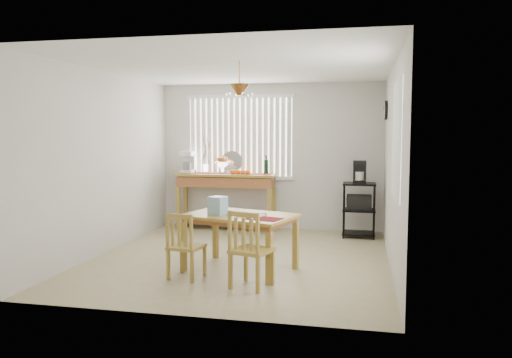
% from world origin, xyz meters
% --- Properties ---
extents(ground, '(4.00, 4.50, 0.01)m').
position_xyz_m(ground, '(0.00, 0.00, -0.01)').
color(ground, tan).
extents(room_shell, '(4.20, 4.70, 2.70)m').
position_xyz_m(room_shell, '(0.00, 0.01, 1.69)').
color(room_shell, silver).
rests_on(room_shell, ground).
extents(sideboard, '(1.78, 0.50, 1.00)m').
position_xyz_m(sideboard, '(-0.74, 1.98, 0.75)').
color(sideboard, '#A78938').
rests_on(sideboard, ground).
extents(sideboard_items, '(1.69, 0.43, 0.77)m').
position_xyz_m(sideboard_items, '(-1.02, 1.99, 1.16)').
color(sideboard_items, maroon).
rests_on(sideboard_items, sideboard).
extents(wire_cart, '(0.53, 0.43, 0.90)m').
position_xyz_m(wire_cart, '(1.59, 1.77, 0.54)').
color(wire_cart, black).
rests_on(wire_cart, ground).
extents(cart_items, '(0.21, 0.26, 0.37)m').
position_xyz_m(cart_items, '(1.59, 1.78, 1.07)').
color(cart_items, black).
rests_on(cart_items, wire_cart).
extents(dining_table, '(1.51, 1.19, 0.71)m').
position_xyz_m(dining_table, '(0.13, -0.59, 0.63)').
color(dining_table, '#A78938').
rests_on(dining_table, ground).
extents(table_items, '(0.99, 0.74, 0.23)m').
position_xyz_m(table_items, '(-0.03, -0.66, 0.79)').
color(table_items, '#147355').
rests_on(table_items, dining_table).
extents(chair_left, '(0.42, 0.42, 0.80)m').
position_xyz_m(chair_left, '(-0.41, -1.09, 0.39)').
color(chair_left, '#A78938').
rests_on(chair_left, ground).
extents(chair_right, '(0.50, 0.50, 0.88)m').
position_xyz_m(chair_right, '(0.41, -1.28, 0.43)').
color(chair_right, '#A78938').
rests_on(chair_right, ground).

